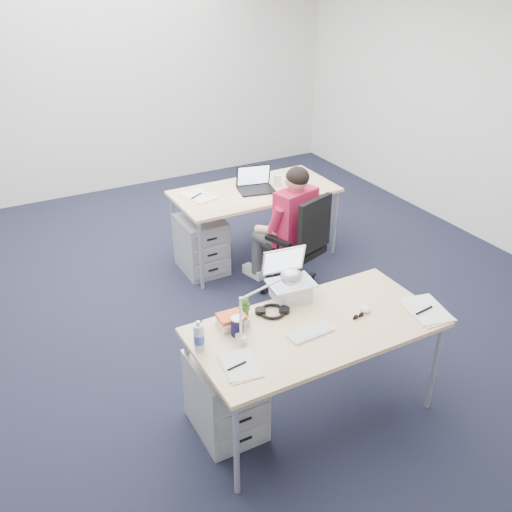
# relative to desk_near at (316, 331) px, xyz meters

# --- Properties ---
(floor) EXTENTS (7.00, 7.00, 0.00)m
(floor) POSITION_rel_desk_near_xyz_m (0.13, 1.26, -0.68)
(floor) COLOR black
(floor) RESTS_ON ground
(room) EXTENTS (6.02, 7.02, 2.80)m
(room) POSITION_rel_desk_near_xyz_m (0.13, 1.26, 1.03)
(room) COLOR silver
(room) RESTS_ON ground
(desk_near) EXTENTS (1.60, 0.80, 0.73)m
(desk_near) POSITION_rel_desk_near_xyz_m (0.00, 0.00, 0.00)
(desk_near) COLOR #D8B07C
(desk_near) RESTS_ON ground
(desk_far) EXTENTS (1.60, 0.80, 0.73)m
(desk_far) POSITION_rel_desk_near_xyz_m (0.74, 2.20, 0.00)
(desk_far) COLOR #D8B07C
(desk_far) RESTS_ON ground
(office_chair) EXTENTS (0.79, 0.79, 0.99)m
(office_chair) POSITION_rel_desk_near_xyz_m (0.74, 1.39, -0.40)
(office_chair) COLOR black
(office_chair) RESTS_ON ground
(seated_person) EXTENTS (0.49, 0.72, 1.21)m
(seated_person) POSITION_rel_desk_near_xyz_m (0.70, 1.55, -0.08)
(seated_person) COLOR #B71A3E
(seated_person) RESTS_ON ground
(drawer_pedestal_near) EXTENTS (0.40, 0.50, 0.55)m
(drawer_pedestal_near) POSITION_rel_desk_near_xyz_m (-0.58, 0.15, -0.41)
(drawer_pedestal_near) COLOR #A3A5A8
(drawer_pedestal_near) RESTS_ON ground
(drawer_pedestal_far) EXTENTS (0.40, 0.50, 0.55)m
(drawer_pedestal_far) POSITION_rel_desk_near_xyz_m (0.14, 2.20, -0.41)
(drawer_pedestal_far) COLOR #A3A5A8
(drawer_pedestal_far) RESTS_ON ground
(silver_laptop) EXTENTS (0.34, 0.28, 0.33)m
(silver_laptop) POSITION_rel_desk_near_xyz_m (0.02, 0.35, 0.21)
(silver_laptop) COLOR silver
(silver_laptop) RESTS_ON desk_near
(wireless_keyboard) EXTENTS (0.30, 0.14, 0.01)m
(wireless_keyboard) POSITION_rel_desk_near_xyz_m (-0.08, -0.05, 0.05)
(wireless_keyboard) COLOR white
(wireless_keyboard) RESTS_ON desk_near
(computer_mouse) EXTENTS (0.09, 0.11, 0.03)m
(computer_mouse) POSITION_rel_desk_near_xyz_m (0.38, -0.02, 0.06)
(computer_mouse) COLOR white
(computer_mouse) RESTS_ON desk_near
(headphones) EXTENTS (0.28, 0.26, 0.04)m
(headphones) POSITION_rel_desk_near_xyz_m (-0.17, 0.25, 0.07)
(headphones) COLOR black
(headphones) RESTS_ON desk_near
(can_koozie) EXTENTS (0.10, 0.10, 0.13)m
(can_koozie) POSITION_rel_desk_near_xyz_m (-0.48, 0.15, 0.11)
(can_koozie) COLOR #17133B
(can_koozie) RESTS_ON desk_near
(water_bottle) EXTENTS (0.07, 0.07, 0.20)m
(water_bottle) POSITION_rel_desk_near_xyz_m (-0.75, 0.13, 0.15)
(water_bottle) COLOR silver
(water_bottle) RESTS_ON desk_near
(bear_figurine) EXTENTS (0.09, 0.07, 0.14)m
(bear_figurine) POSITION_rel_desk_near_xyz_m (-0.35, 0.32, 0.12)
(bear_figurine) COLOR #24681B
(bear_figurine) RESTS_ON desk_near
(book_stack) EXTENTS (0.19, 0.15, 0.08)m
(book_stack) POSITION_rel_desk_near_xyz_m (-0.47, 0.25, 0.09)
(book_stack) COLOR silver
(book_stack) RESTS_ON desk_near
(cordless_phone) EXTENTS (0.04, 0.03, 0.13)m
(cordless_phone) POSITION_rel_desk_near_xyz_m (-0.71, 0.22, 0.11)
(cordless_phone) COLOR black
(cordless_phone) RESTS_ON desk_near
(papers_left) EXTENTS (0.23, 0.30, 0.01)m
(papers_left) POSITION_rel_desk_near_xyz_m (-0.61, -0.13, 0.05)
(papers_left) COLOR #E1C782
(papers_left) RESTS_ON desk_near
(papers_right) EXTENTS (0.29, 0.37, 0.01)m
(papers_right) POSITION_rel_desk_near_xyz_m (0.73, -0.22, 0.05)
(papers_right) COLOR #E1C782
(papers_right) RESTS_ON desk_near
(sunglasses) EXTENTS (0.10, 0.05, 0.02)m
(sunglasses) POSITION_rel_desk_near_xyz_m (0.29, -0.06, 0.06)
(sunglasses) COLOR black
(sunglasses) RESTS_ON desk_near
(desk_lamp) EXTENTS (0.41, 0.25, 0.44)m
(desk_lamp) POSITION_rel_desk_near_xyz_m (-0.37, 0.07, 0.27)
(desk_lamp) COLOR silver
(desk_lamp) RESTS_ON desk_near
(dark_laptop) EXTENTS (0.41, 0.40, 0.25)m
(dark_laptop) POSITION_rel_desk_near_xyz_m (0.75, 2.17, 0.17)
(dark_laptop) COLOR black
(dark_laptop) RESTS_ON desk_far
(far_cup) EXTENTS (0.08, 0.08, 0.11)m
(far_cup) POSITION_rel_desk_near_xyz_m (1.01, 2.21, 0.10)
(far_cup) COLOR white
(far_cup) RESTS_ON desk_far
(far_papers) EXTENTS (0.30, 0.37, 0.01)m
(far_papers) POSITION_rel_desk_near_xyz_m (0.18, 2.30, 0.05)
(far_papers) COLOR white
(far_papers) RESTS_ON desk_far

